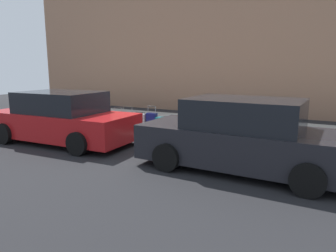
# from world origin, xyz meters

# --- Properties ---
(ground_plane) EXTENTS (40.00, 40.00, 0.00)m
(ground_plane) POSITION_xyz_m (0.00, 0.00, 0.00)
(ground_plane) COLOR black
(sidewalk_curb) EXTENTS (18.00, 5.00, 0.14)m
(sidewalk_curb) POSITION_xyz_m (0.00, -2.50, 0.07)
(sidewalk_curb) COLOR #9E9B93
(sidewalk_curb) RESTS_ON ground_plane
(building_facade_sidewalk_side) EXTENTS (24.00, 3.00, 8.78)m
(building_facade_sidewalk_side) POSITION_xyz_m (0.00, -8.36, 4.39)
(building_facade_sidewalk_side) COLOR #936B51
(building_facade_sidewalk_side) RESTS_ON ground_plane
(suitcase_navy_0) EXTENTS (0.39, 0.25, 0.79)m
(suitcase_navy_0) POSITION_xyz_m (-3.37, -0.66, 0.43)
(suitcase_navy_0) COLOR navy
(suitcase_navy_0) RESTS_ON sidewalk_curb
(suitcase_silver_1) EXTENTS (0.42, 0.23, 0.75)m
(suitcase_silver_1) POSITION_xyz_m (-2.93, -0.62, 0.41)
(suitcase_silver_1) COLOR #9EA0A8
(suitcase_silver_1) RESTS_ON sidewalk_curb
(suitcase_olive_2) EXTENTS (0.47, 0.28, 1.01)m
(suitcase_olive_2) POSITION_xyz_m (-2.45, -0.72, 0.49)
(suitcase_olive_2) COLOR #59601E
(suitcase_olive_2) RESTS_ON sidewalk_curb
(suitcase_red_3) EXTENTS (0.49, 0.23, 1.01)m
(suitcase_red_3) POSITION_xyz_m (-1.93, -0.63, 0.51)
(suitcase_red_3) COLOR red
(suitcase_red_3) RESTS_ON sidewalk_curb
(suitcase_black_4) EXTENTS (0.46, 0.21, 0.96)m
(suitcase_black_4) POSITION_xyz_m (-1.41, -0.62, 0.49)
(suitcase_black_4) COLOR black
(suitcase_black_4) RESTS_ON sidewalk_curb
(suitcase_maroon_5) EXTENTS (0.49, 0.23, 0.67)m
(suitcase_maroon_5) POSITION_xyz_m (-0.89, -0.64, 0.45)
(suitcase_maroon_5) COLOR maroon
(suitcase_maroon_5) RESTS_ON sidewalk_curb
(suitcase_teal_6) EXTENTS (0.46, 0.28, 0.60)m
(suitcase_teal_6) POSITION_xyz_m (-0.37, -0.64, 0.41)
(suitcase_teal_6) COLOR #0F606B
(suitcase_teal_6) RESTS_ON sidewalk_curb
(suitcase_navy_7) EXTENTS (0.35, 0.20, 0.90)m
(suitcase_navy_7) POSITION_xyz_m (0.07, -0.69, 0.47)
(suitcase_navy_7) COLOR navy
(suitcase_navy_7) RESTS_ON sidewalk_curb
(suitcase_silver_8) EXTENTS (0.49, 0.23, 0.66)m
(suitcase_silver_8) POSITION_xyz_m (0.53, -0.70, 0.44)
(suitcase_silver_8) COLOR #9EA0A8
(suitcase_silver_8) RESTS_ON sidewalk_curb
(suitcase_olive_9) EXTENTS (0.43, 0.25, 0.82)m
(suitcase_olive_9) POSITION_xyz_m (1.03, -0.64, 0.43)
(suitcase_olive_9) COLOR #59601E
(suitcase_olive_9) RESTS_ON sidewalk_curb
(suitcase_red_10) EXTENTS (0.38, 0.23, 0.77)m
(suitcase_red_10) POSITION_xyz_m (1.48, -0.68, 0.41)
(suitcase_red_10) COLOR red
(suitcase_red_10) RESTS_ON sidewalk_curb
(fire_hydrant) EXTENTS (0.39, 0.21, 0.73)m
(fire_hydrant) POSITION_xyz_m (2.38, -0.68, 0.52)
(fire_hydrant) COLOR #99999E
(fire_hydrant) RESTS_ON sidewalk_curb
(bollard_post) EXTENTS (0.14, 0.14, 0.66)m
(bollard_post) POSITION_xyz_m (2.92, -0.53, 0.47)
(bollard_post) COLOR brown
(bollard_post) RESTS_ON sidewalk_curb
(parking_meter) EXTENTS (0.12, 0.09, 1.27)m
(parking_meter) POSITION_xyz_m (-4.29, -0.93, 0.97)
(parking_meter) COLOR slate
(parking_meter) RESTS_ON sidewalk_curb
(parked_car_charcoal_0) EXTENTS (4.75, 2.16, 1.63)m
(parked_car_charcoal_0) POSITION_xyz_m (-3.61, 1.42, 0.76)
(parked_car_charcoal_0) COLOR black
(parked_car_charcoal_0) RESTS_ON ground_plane
(parked_car_red_1) EXTENTS (4.74, 2.26, 1.58)m
(parked_car_red_1) POSITION_xyz_m (2.04, 1.42, 0.74)
(parked_car_red_1) COLOR #AD1619
(parked_car_red_1) RESTS_ON ground_plane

